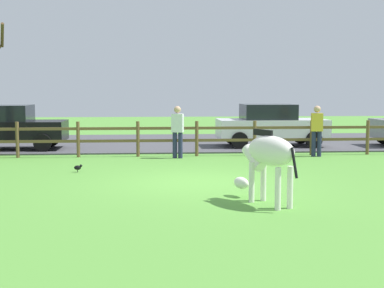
{
  "coord_description": "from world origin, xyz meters",
  "views": [
    {
      "loc": [
        -1.11,
        -12.64,
        2.18
      ],
      "look_at": [
        -0.04,
        1.27,
        0.77
      ],
      "focal_mm": 51.36,
      "sensor_mm": 36.0,
      "label": 1
    }
  ],
  "objects": [
    {
      "name": "ground_plane",
      "position": [
        0.0,
        0.0,
        0.0
      ],
      "size": [
        60.0,
        60.0,
        0.0
      ],
      "primitive_type": "plane",
      "color": "#549338"
    },
    {
      "name": "parking_asphalt",
      "position": [
        0.0,
        9.3,
        0.03
      ],
      "size": [
        28.0,
        7.4,
        0.05
      ],
      "primitive_type": "cube",
      "color": "#47474C",
      "rests_on": "ground_plane"
    },
    {
      "name": "paddock_fence",
      "position": [
        -0.55,
        5.0,
        0.65
      ],
      "size": [
        21.0,
        0.11,
        1.14
      ],
      "color": "brown",
      "rests_on": "ground_plane"
    },
    {
      "name": "zebra",
      "position": [
        1.09,
        -2.56,
        0.93
      ],
      "size": [
        1.07,
        1.8,
        1.41
      ],
      "color": "white",
      "rests_on": "ground_plane"
    },
    {
      "name": "crow_on_grass",
      "position": [
        -3.0,
        1.78,
        0.13
      ],
      "size": [
        0.21,
        0.1,
        0.2
      ],
      "color": "black",
      "rests_on": "ground_plane"
    },
    {
      "name": "parked_car_white",
      "position": [
        3.36,
        7.43,
        0.84
      ],
      "size": [
        4.01,
        1.91,
        1.56
      ],
      "color": "white",
      "rests_on": "parking_asphalt"
    },
    {
      "name": "parked_car_black",
      "position": [
        -6.15,
        7.08,
        0.84
      ],
      "size": [
        4.0,
        1.89,
        1.56
      ],
      "color": "black",
      "rests_on": "parking_asphalt"
    },
    {
      "name": "visitor_left_of_tree",
      "position": [
        4.23,
        4.57,
        0.91
      ],
      "size": [
        0.39,
        0.27,
        1.64
      ],
      "color": "#232847",
      "rests_on": "ground_plane"
    },
    {
      "name": "visitor_right_of_tree",
      "position": [
        -0.25,
        4.51,
        0.91
      ],
      "size": [
        0.41,
        0.31,
        1.64
      ],
      "color": "#232847",
      "rests_on": "ground_plane"
    }
  ]
}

